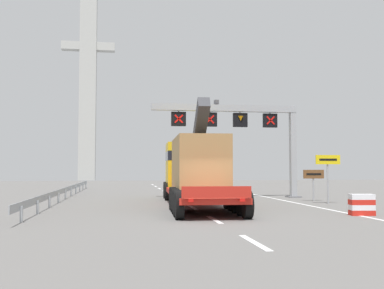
{
  "coord_description": "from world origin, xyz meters",
  "views": [
    {
      "loc": [
        -3.62,
        -17.64,
        1.99
      ],
      "look_at": [
        0.33,
        8.21,
        3.41
      ],
      "focal_mm": 41.55,
      "sensor_mm": 36.0,
      "label": 1
    }
  ],
  "objects": [
    {
      "name": "ground",
      "position": [
        0.0,
        0.0,
        0.0
      ],
      "size": [
        112.0,
        112.0,
        0.0
      ],
      "primitive_type": "plane",
      "color": "slate"
    },
    {
      "name": "lane_markings",
      "position": [
        -0.14,
        15.58,
        0.01
      ],
      "size": [
        0.2,
        45.75,
        0.01
      ],
      "color": "silver",
      "rests_on": "ground"
    },
    {
      "name": "edge_line_right",
      "position": [
        6.2,
        12.0,
        0.01
      ],
      "size": [
        0.2,
        63.0,
        0.01
      ],
      "primitive_type": "cube",
      "color": "silver",
      "rests_on": "ground"
    },
    {
      "name": "overhead_lane_gantry",
      "position": [
        4.46,
        11.77,
        5.08
      ],
      "size": [
        10.31,
        0.9,
        6.64
      ],
      "color": "#9EA0A5",
      "rests_on": "ground"
    },
    {
      "name": "heavy_haul_truck_red",
      "position": [
        0.22,
        6.96,
        1.99
      ],
      "size": [
        3.6,
        14.16,
        5.3
      ],
      "color": "red",
      "rests_on": "ground"
    },
    {
      "name": "exit_sign_yellow",
      "position": [
        7.82,
        6.12,
        2.08
      ],
      "size": [
        1.46,
        0.15,
        2.75
      ],
      "color": "#9EA0A5",
      "rests_on": "ground"
    },
    {
      "name": "tourist_info_sign_brown",
      "position": [
        7.81,
        8.04,
        1.43
      ],
      "size": [
        1.32,
        0.15,
        1.91
      ],
      "color": "#9EA0A5",
      "rests_on": "ground"
    },
    {
      "name": "crash_barrier_striped",
      "position": [
        6.38,
        0.02,
        0.45
      ],
      "size": [
        1.05,
        0.62,
        0.9
      ],
      "color": "red",
      "rests_on": "ground"
    },
    {
      "name": "guardrail_left",
      "position": [
        -7.4,
        13.61,
        0.56
      ],
      "size": [
        0.13,
        31.21,
        0.76
      ],
      "color": "#999EA3",
      "rests_on": "ground"
    },
    {
      "name": "bridge_pylon_distant",
      "position": [
        -9.9,
        59.85,
        18.96
      ],
      "size": [
        9.0,
        2.0,
        37.14
      ],
      "color": "#B7B7B2",
      "rests_on": "ground"
    }
  ]
}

